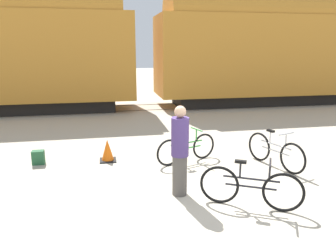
% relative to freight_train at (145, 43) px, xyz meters
% --- Properties ---
extents(ground_plane, '(80.00, 80.00, 0.00)m').
position_rel_freight_train_xyz_m(ground_plane, '(-0.00, -9.71, -2.95)').
color(ground_plane, '#B2A893').
extents(freight_train, '(48.45, 2.86, 5.57)m').
position_rel_freight_train_xyz_m(freight_train, '(0.00, 0.00, 0.00)').
color(freight_train, black).
rests_on(freight_train, ground_plane).
extents(rail_near, '(60.45, 0.07, 0.01)m').
position_rel_freight_train_xyz_m(rail_near, '(-0.00, -0.72, -2.94)').
color(rail_near, '#4C4238').
rests_on(rail_near, ground_plane).
extents(rail_far, '(60.45, 0.07, 0.01)m').
position_rel_freight_train_xyz_m(rail_far, '(-0.00, 0.72, -2.94)').
color(rail_far, '#4C4238').
rests_on(rail_far, ground_plane).
extents(bicycle_silver, '(0.61, 1.68, 0.89)m').
position_rel_freight_train_xyz_m(bicycle_silver, '(1.97, -8.47, -2.57)').
color(bicycle_silver, black).
rests_on(bicycle_silver, ground_plane).
extents(bicycle_black, '(1.60, 0.91, 0.88)m').
position_rel_freight_train_xyz_m(bicycle_black, '(0.53, -10.25, -2.57)').
color(bicycle_black, black).
rests_on(bicycle_black, ground_plane).
extents(bicycle_green, '(1.61, 0.63, 0.81)m').
position_rel_freight_train_xyz_m(bicycle_green, '(0.01, -7.75, -2.60)').
color(bicycle_green, black).
rests_on(bicycle_green, ground_plane).
extents(person_in_purple, '(0.33, 0.33, 1.73)m').
position_rel_freight_train_xyz_m(person_in_purple, '(-0.58, -9.51, -2.08)').
color(person_in_purple, '#514C47').
rests_on(person_in_purple, ground_plane).
extents(backpack, '(0.28, 0.20, 0.34)m').
position_rel_freight_train_xyz_m(backpack, '(-3.56, -7.21, -2.78)').
color(backpack, '#235633').
rests_on(backpack, ground_plane).
extents(traffic_cone, '(0.40, 0.40, 0.55)m').
position_rel_freight_train_xyz_m(traffic_cone, '(-1.90, -7.28, -2.70)').
color(traffic_cone, black).
rests_on(traffic_cone, ground_plane).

